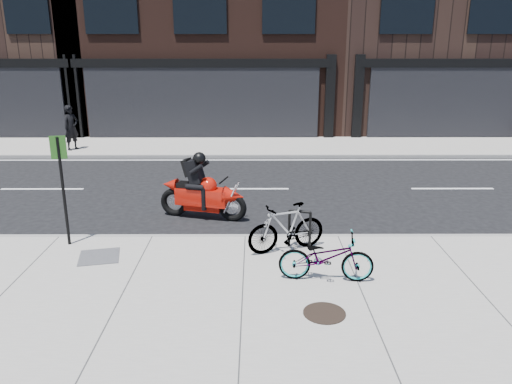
{
  "coord_description": "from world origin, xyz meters",
  "views": [
    {
      "loc": [
        0.2,
        -11.96,
        4.17
      ],
      "look_at": [
        0.24,
        -1.25,
        0.9
      ],
      "focal_mm": 35.0,
      "sensor_mm": 36.0,
      "label": 1
    }
  ],
  "objects_px": {
    "bicycle_front": "(326,257)",
    "utility_grate": "(99,257)",
    "bike_rack": "(300,226)",
    "bicycle_rear": "(286,227)",
    "motorcycle": "(206,192)",
    "sign_post": "(62,181)",
    "pedestrian": "(71,128)",
    "manhole_cover": "(324,313)"
  },
  "relations": [
    {
      "from": "bicycle_front",
      "to": "sign_post",
      "type": "xyz_separation_m",
      "value": [
        -5.07,
        1.61,
        0.92
      ]
    },
    {
      "from": "pedestrian",
      "to": "utility_grate",
      "type": "bearing_deg",
      "value": -124.61
    },
    {
      "from": "bicycle_front",
      "to": "bicycle_rear",
      "type": "relative_size",
      "value": 1.01
    },
    {
      "from": "bicycle_rear",
      "to": "utility_grate",
      "type": "relative_size",
      "value": 2.17
    },
    {
      "from": "manhole_cover",
      "to": "sign_post",
      "type": "height_order",
      "value": "sign_post"
    },
    {
      "from": "motorcycle",
      "to": "pedestrian",
      "type": "distance_m",
      "value": 9.41
    },
    {
      "from": "bicycle_rear",
      "to": "utility_grate",
      "type": "distance_m",
      "value": 3.7
    },
    {
      "from": "bicycle_front",
      "to": "motorcycle",
      "type": "distance_m",
      "value": 4.27
    },
    {
      "from": "bike_rack",
      "to": "motorcycle",
      "type": "relative_size",
      "value": 0.37
    },
    {
      "from": "bike_rack",
      "to": "bicycle_rear",
      "type": "bearing_deg",
      "value": -153.98
    },
    {
      "from": "bike_rack",
      "to": "sign_post",
      "type": "height_order",
      "value": "sign_post"
    },
    {
      "from": "motorcycle",
      "to": "utility_grate",
      "type": "relative_size",
      "value": 2.9
    },
    {
      "from": "bicycle_front",
      "to": "sign_post",
      "type": "bearing_deg",
      "value": 77.13
    },
    {
      "from": "bike_rack",
      "to": "pedestrian",
      "type": "relative_size",
      "value": 0.47
    },
    {
      "from": "motorcycle",
      "to": "utility_grate",
      "type": "distance_m",
      "value": 3.2
    },
    {
      "from": "bike_rack",
      "to": "pedestrian",
      "type": "height_order",
      "value": "pedestrian"
    },
    {
      "from": "bicycle_rear",
      "to": "sign_post",
      "type": "xyz_separation_m",
      "value": [
        -4.46,
        0.33,
        0.86
      ]
    },
    {
      "from": "bicycle_front",
      "to": "bicycle_rear",
      "type": "xyz_separation_m",
      "value": [
        -0.61,
        1.28,
        0.06
      ]
    },
    {
      "from": "motorcycle",
      "to": "pedestrian",
      "type": "xyz_separation_m",
      "value": [
        -5.81,
        7.39,
        0.31
      ]
    },
    {
      "from": "motorcycle",
      "to": "utility_grate",
      "type": "bearing_deg",
      "value": -111.06
    },
    {
      "from": "pedestrian",
      "to": "sign_post",
      "type": "height_order",
      "value": "sign_post"
    },
    {
      "from": "motorcycle",
      "to": "manhole_cover",
      "type": "xyz_separation_m",
      "value": [
        2.24,
        -4.66,
        -0.53
      ]
    },
    {
      "from": "motorcycle",
      "to": "bike_rack",
      "type": "bearing_deg",
      "value": -30.45
    },
    {
      "from": "bike_rack",
      "to": "bicycle_front",
      "type": "relative_size",
      "value": 0.49
    },
    {
      "from": "bicycle_rear",
      "to": "sign_post",
      "type": "bearing_deg",
      "value": -115.23
    },
    {
      "from": "motorcycle",
      "to": "sign_post",
      "type": "height_order",
      "value": "sign_post"
    },
    {
      "from": "pedestrian",
      "to": "bicycle_front",
      "type": "bearing_deg",
      "value": -109.29
    },
    {
      "from": "bicycle_rear",
      "to": "sign_post",
      "type": "height_order",
      "value": "sign_post"
    },
    {
      "from": "bicycle_front",
      "to": "bicycle_rear",
      "type": "distance_m",
      "value": 1.42
    },
    {
      "from": "bike_rack",
      "to": "motorcycle",
      "type": "bearing_deg",
      "value": 134.47
    },
    {
      "from": "bike_rack",
      "to": "bicycle_rear",
      "type": "xyz_separation_m",
      "value": [
        -0.27,
        -0.13,
        0.02
      ]
    },
    {
      "from": "bike_rack",
      "to": "bicycle_rear",
      "type": "height_order",
      "value": "bicycle_rear"
    },
    {
      "from": "bike_rack",
      "to": "motorcycle",
      "type": "xyz_separation_m",
      "value": [
        -2.07,
        2.11,
        0.07
      ]
    },
    {
      "from": "bicycle_front",
      "to": "pedestrian",
      "type": "relative_size",
      "value": 0.97
    },
    {
      "from": "utility_grate",
      "to": "sign_post",
      "type": "bearing_deg",
      "value": 141.21
    },
    {
      "from": "manhole_cover",
      "to": "bicycle_rear",
      "type": "bearing_deg",
      "value": 100.47
    },
    {
      "from": "pedestrian",
      "to": "manhole_cover",
      "type": "xyz_separation_m",
      "value": [
        8.05,
        -12.05,
        -0.84
      ]
    },
    {
      "from": "bike_rack",
      "to": "utility_grate",
      "type": "bearing_deg",
      "value": -173.54
    },
    {
      "from": "bicycle_front",
      "to": "utility_grate",
      "type": "bearing_deg",
      "value": 82.0
    },
    {
      "from": "motorcycle",
      "to": "pedestrian",
      "type": "height_order",
      "value": "pedestrian"
    },
    {
      "from": "bike_rack",
      "to": "sign_post",
      "type": "bearing_deg",
      "value": 177.58
    },
    {
      "from": "bicycle_rear",
      "to": "sign_post",
      "type": "relative_size",
      "value": 0.72
    }
  ]
}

